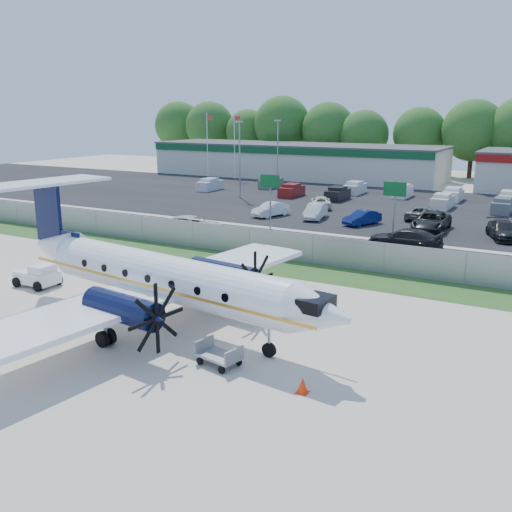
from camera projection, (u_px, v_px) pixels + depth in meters
The scene contains 28 objects.
ground at pixel (195, 329), 27.38m from camera, with size 170.00×170.00×0.00m, color beige.
grass_verge at pixel (300, 270), 37.54m from camera, with size 170.00×4.00×0.02m, color #2D561E.
access_road at pixel (339, 248), 43.47m from camera, with size 170.00×8.00×0.02m, color black.
parking_lot at pixel (409, 209), 61.26m from camera, with size 170.00×32.00×0.02m, color black.
perimeter_fence at pixel (313, 249), 38.99m from camera, with size 120.00×0.06×1.99m.
building_west at pixel (295, 160), 90.54m from camera, with size 46.40×12.40×5.24m.
sign_left at pixel (270, 189), 49.66m from camera, with size 1.80×0.26×5.00m.
sign_mid at pixel (395, 198), 44.48m from camera, with size 1.80×0.26×5.00m.
flagpole_west at pixel (208, 141), 89.50m from camera, with size 1.06×0.12×10.00m.
flagpole_east at pixel (235, 142), 87.14m from camera, with size 1.06×0.12×10.00m.
light_pole_nw at pixel (240, 154), 67.70m from camera, with size 0.90×0.35×9.09m.
light_pole_sw at pixel (278, 149), 76.17m from camera, with size 0.90×0.35×9.09m.
tree_line at pixel (465, 178), 90.08m from camera, with size 112.00×6.00×14.00m, color #275A1A, non-canonical shape.
aircraft at pixel (160, 276), 27.39m from camera, with size 20.90×20.54×6.40m.
pushback_tug at pixel (39, 276), 33.99m from camera, with size 2.51×1.80×1.35m.
baggage_cart_far at pixel (219, 355), 23.39m from camera, with size 1.99×1.43×0.94m.
cone_nose at pixel (303, 385), 21.12m from camera, with size 0.43×0.43×0.61m.
cone_starboard_wing at pixel (225, 269), 37.11m from camera, with size 0.33×0.33×0.47m.
road_car_west at pixel (192, 235), 48.31m from camera, with size 2.65×5.74×1.60m, color silver.
road_car_mid at pixel (404, 250), 43.07m from camera, with size 2.28×5.62×1.63m, color black.
parked_car_a at pixel (271, 216), 56.89m from camera, with size 1.48×4.24×1.40m, color silver.
parked_car_b at pixel (315, 219), 55.55m from camera, with size 1.55×4.45×1.47m, color silver.
parked_car_c at pixel (362, 225), 52.62m from camera, with size 1.41×4.04×1.33m, color navy.
parked_car_d at pixel (431, 231), 50.05m from camera, with size 2.68×5.81×1.61m, color black.
parked_car_e at pixel (503, 239), 46.75m from camera, with size 2.03×4.99×1.45m, color black.
parked_car_f at pixel (321, 208), 61.80m from camera, with size 2.14×4.63×1.29m, color beige.
parked_car_g at pixel (422, 220), 55.15m from camera, with size 2.23×4.84×1.34m, color #595B5E.
far_parking_rows at pixel (420, 203), 65.50m from camera, with size 56.00×10.00×1.60m, color gray, non-canonical shape.
Camera 1 is at (15.01, -21.02, 10.15)m, focal length 40.00 mm.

